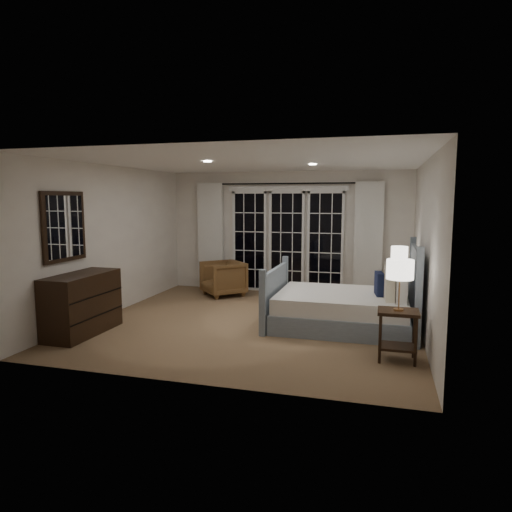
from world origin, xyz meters
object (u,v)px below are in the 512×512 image
(nightstand_right, at_px, (398,290))
(dresser, at_px, (82,304))
(armchair, at_px, (223,278))
(nightstand_left, at_px, (398,328))
(lamp_left, at_px, (400,270))
(lamp_right, at_px, (399,253))
(bed, at_px, (346,307))

(nightstand_right, bearing_deg, dresser, -149.94)
(armchair, bearing_deg, nightstand_left, 4.05)
(lamp_left, xyz_separation_m, armchair, (-3.29, 2.97, -0.76))
(lamp_right, bearing_deg, nightstand_left, -91.67)
(bed, distance_m, dresser, 3.89)
(bed, xyz_separation_m, nightstand_right, (0.78, 1.21, 0.07))
(nightstand_left, xyz_separation_m, armchair, (-3.29, 2.97, -0.06))
(nightstand_left, distance_m, lamp_right, 2.58)
(lamp_left, xyz_separation_m, lamp_right, (0.07, 2.51, -0.08))
(lamp_right, distance_m, dresser, 5.15)
(bed, distance_m, lamp_left, 1.68)
(dresser, bearing_deg, armchair, 70.49)
(bed, height_order, lamp_left, bed)
(bed, bearing_deg, nightstand_left, -61.31)
(bed, xyz_separation_m, nightstand_left, (0.71, -1.30, 0.09))
(armchair, bearing_deg, lamp_right, 38.31)
(lamp_left, distance_m, dresser, 4.41)
(nightstand_left, relative_size, armchair, 0.81)
(lamp_right, bearing_deg, armchair, 172.18)
(nightstand_right, bearing_deg, nightstand_left, -91.67)
(bed, relative_size, lamp_right, 3.94)
(nightstand_left, height_order, armchair, armchair)
(armchair, relative_size, dresser, 0.62)
(armchair, bearing_deg, nightstand_right, 38.31)
(nightstand_right, distance_m, dresser, 5.12)
(lamp_left, distance_m, lamp_right, 2.51)
(bed, distance_m, lamp_right, 1.61)
(nightstand_left, distance_m, lamp_left, 0.70)
(nightstand_left, relative_size, lamp_left, 1.02)
(nightstand_right, relative_size, dresser, 0.48)
(lamp_left, xyz_separation_m, dresser, (-4.36, -0.06, -0.67))
(nightstand_right, distance_m, lamp_left, 2.61)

